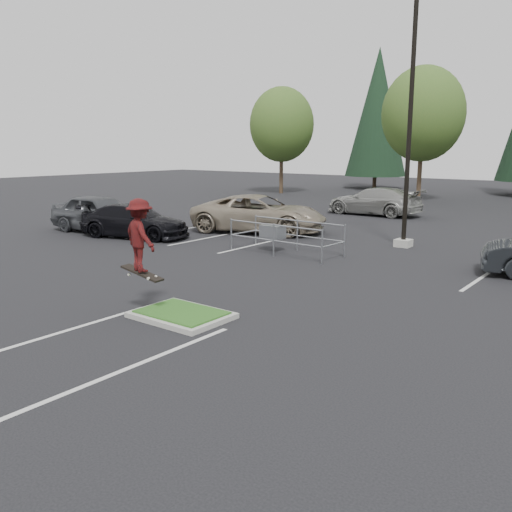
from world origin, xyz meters
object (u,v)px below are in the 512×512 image
Objects in this scene: decid_b at (423,117)px; car_l_black at (133,221)px; car_l_tan at (257,214)px; car_far_silver at (374,201)px; conif_a at (377,112)px; cart_corral at (276,232)px; decid_a at (282,127)px; light_pole at (409,131)px; skateboarder at (141,236)px; car_l_grey at (100,213)px.

car_l_black is (-3.99, -23.53, -5.32)m from decid_b.
decid_b reaches higher than car_l_tan.
car_far_silver is (1.50, 9.38, -0.06)m from car_l_tan.
car_l_tan is (7.50, -28.50, -6.23)m from conif_a.
conif_a is at bearing 111.76° from cart_corral.
cart_corral is at bearing -82.35° from decid_b.
decid_a is 16.60m from car_far_silver.
light_pole is at bearing 51.53° from cart_corral.
cart_corral is 8.68m from skateboarder.
decid_a is 35.02m from skateboarder.
skateboarder is 0.34× the size of car_far_silver.
decid_b is 31.55m from skateboarder.
decid_b is 23.32m from cart_corral.
skateboarder reaches higher than car_l_tan.
car_l_tan is 1.21× the size of car_l_grey.
car_l_black is 14.76m from car_far_silver.
conif_a reaches higher than car_l_grey.
car_far_silver is (-5.50, 8.88, -3.75)m from light_pole.
decid_a is 4.66× the size of skateboarder.
skateboarder is (-1.45, -12.33, -2.65)m from light_pole.
car_l_black is at bearing -83.09° from conif_a.
conif_a is 2.32× the size of car_far_silver.
skateboarder is at bearing -144.53° from car_l_black.
decid_a is (-18.51, 18.03, 1.02)m from light_pole.
decid_a is 27.08m from cart_corral.
cart_corral is (11.02, -31.98, -6.34)m from conif_a.
skateboarder is 21.63m from car_far_silver.
decid_b is 1.86× the size of car_l_grey.
skateboarder is (5.06, -30.87, -4.14)m from decid_b.
decid_b is 1.92× the size of car_l_black.
decid_a reaches higher than car_l_tan.
car_l_grey is (1.64, -33.00, -6.21)m from conif_a.
decid_b is at bearing -20.40° from car_l_grey.
car_l_tan reaches higher than cart_corral.
skateboarder is 0.37× the size of car_l_grey.
car_l_tan reaches higher than car_far_silver.
car_l_black is at bearing -18.32° from car_far_silver.
decid_b is at bearing 100.41° from cart_corral.
cart_corral is at bearing -152.69° from car_l_tan.
car_l_black is at bearing 124.12° from car_l_tan.
light_pole reaches higher than decid_a.
light_pole is at bearing -82.39° from skateboarder.
skateboarder is (17.06, -30.37, -3.68)m from decid_a.
conif_a is 30.12m from car_l_tan.
car_far_silver is at bearing -64.79° from conif_a.
cart_corral is at bearing -55.68° from decid_a.
decid_a is 1.78× the size of car_l_black.
decid_b is 19.73m from car_l_tan.
decid_b is 12.43m from conif_a.
car_l_tan is at bearing 138.07° from cart_corral.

